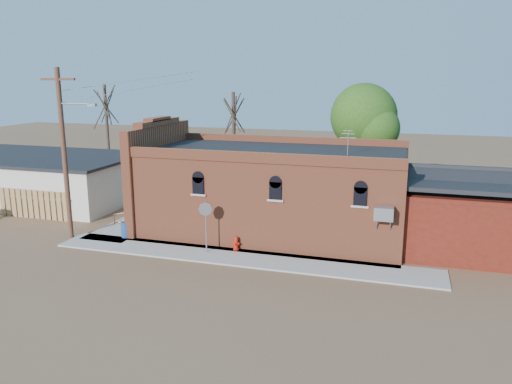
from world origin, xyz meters
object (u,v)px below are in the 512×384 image
(fire_hydrant, at_px, (236,243))
(stop_sign, at_px, (206,214))
(trash_barrel, at_px, (126,229))
(brick_bar, at_px, (268,191))
(utility_pole, at_px, (65,151))

(fire_hydrant, xyz_separation_m, stop_sign, (-1.28, -0.75, 1.61))
(stop_sign, bearing_deg, trash_barrel, 170.92)
(fire_hydrant, distance_m, trash_barrel, 6.34)
(fire_hydrant, bearing_deg, brick_bar, 101.40)
(brick_bar, height_order, stop_sign, brick_bar)
(brick_bar, relative_size, utility_pole, 1.82)
(brick_bar, distance_m, stop_sign, 4.84)
(stop_sign, distance_m, trash_barrel, 5.38)
(trash_barrel, bearing_deg, utility_pole, -163.94)
(trash_barrel, bearing_deg, brick_bar, 26.59)
(stop_sign, bearing_deg, fire_hydrant, 32.10)
(brick_bar, height_order, utility_pole, utility_pole)
(brick_bar, bearing_deg, utility_pole, -156.31)
(utility_pole, distance_m, fire_hydrant, 10.18)
(brick_bar, bearing_deg, trash_barrel, -153.41)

